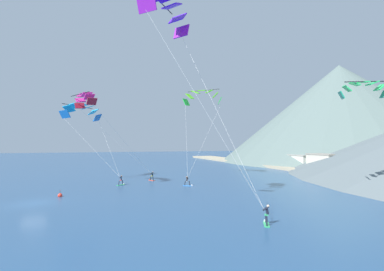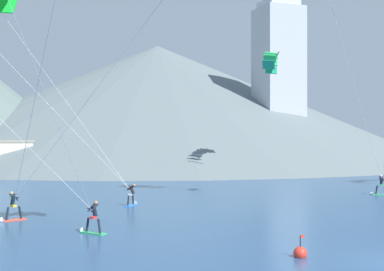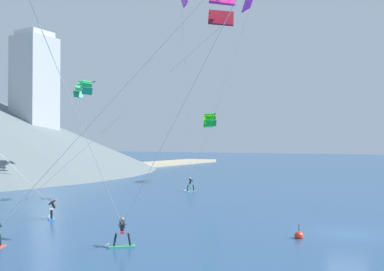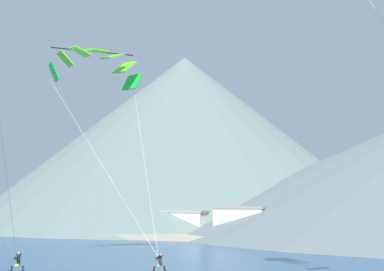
{
  "view_description": "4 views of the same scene",
  "coord_description": "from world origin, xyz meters",
  "px_view_note": "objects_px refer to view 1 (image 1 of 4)",
  "views": [
    {
      "loc": [
        34.41,
        7.05,
        6.81
      ],
      "look_at": [
        -0.97,
        19.83,
        8.09
      ],
      "focal_mm": 24.0,
      "sensor_mm": 36.0,
      "label": 1
    },
    {
      "loc": [
        -14.38,
        -16.48,
        4.83
      ],
      "look_at": [
        -2.48,
        16.35,
        4.97
      ],
      "focal_mm": 50.0,
      "sensor_mm": 36.0,
      "label": 2
    },
    {
      "loc": [
        -29.15,
        -4.61,
        5.88
      ],
      "look_at": [
        -0.73,
        11.01,
        6.42
      ],
      "focal_mm": 40.0,
      "sensor_mm": 36.0,
      "label": 3
    },
    {
      "loc": [
        11.47,
        -10.47,
        4.63
      ],
      "look_at": [
        -2.15,
        18.4,
        8.82
      ],
      "focal_mm": 50.0,
      "sensor_mm": 36.0,
      "label": 4
    }
  ],
  "objects_px": {
    "parafoil_kite_mid_center": "(85,99)",
    "race_marker_buoy": "(60,195)",
    "kitesurfer_mid_center": "(151,178)",
    "parafoil_kite_near_trail": "(165,8)",
    "parafoil_kite_far_left": "(82,110)",
    "parafoil_kite_near_lead": "(202,96)",
    "kitesurfer_near_trail": "(266,218)",
    "kitesurfer_near_lead": "(188,183)",
    "kitesurfer_far_left": "(122,182)",
    "parafoil_kite_distant_high_outer": "(363,87)"
  },
  "relations": [
    {
      "from": "kitesurfer_near_lead",
      "to": "kitesurfer_far_left",
      "type": "relative_size",
      "value": 0.96
    },
    {
      "from": "kitesurfer_near_lead",
      "to": "parafoil_kite_mid_center",
      "type": "relative_size",
      "value": 0.12
    },
    {
      "from": "kitesurfer_far_left",
      "to": "parafoil_kite_near_lead",
      "type": "distance_m",
      "value": 24.51
    },
    {
      "from": "kitesurfer_mid_center",
      "to": "parafoil_kite_near_lead",
      "type": "height_order",
      "value": "parafoil_kite_near_lead"
    },
    {
      "from": "kitesurfer_near_trail",
      "to": "parafoil_kite_far_left",
      "type": "relative_size",
      "value": 0.14
    },
    {
      "from": "kitesurfer_mid_center",
      "to": "parafoil_kite_near_trail",
      "type": "relative_size",
      "value": 0.08
    },
    {
      "from": "parafoil_kite_mid_center",
      "to": "race_marker_buoy",
      "type": "relative_size",
      "value": 13.38
    },
    {
      "from": "parafoil_kite_mid_center",
      "to": "parafoil_kite_distant_high_outer",
      "type": "distance_m",
      "value": 38.12
    },
    {
      "from": "kitesurfer_near_lead",
      "to": "parafoil_kite_near_trail",
      "type": "bearing_deg",
      "value": -27.93
    },
    {
      "from": "kitesurfer_near_trail",
      "to": "parafoil_kite_mid_center",
      "type": "distance_m",
      "value": 32.3
    },
    {
      "from": "kitesurfer_far_left",
      "to": "parafoil_kite_distant_high_outer",
      "type": "bearing_deg",
      "value": 46.34
    },
    {
      "from": "kitesurfer_near_lead",
      "to": "kitesurfer_far_left",
      "type": "height_order",
      "value": "kitesurfer_far_left"
    },
    {
      "from": "parafoil_kite_distant_high_outer",
      "to": "race_marker_buoy",
      "type": "bearing_deg",
      "value": -116.57
    },
    {
      "from": "kitesurfer_near_lead",
      "to": "race_marker_buoy",
      "type": "relative_size",
      "value": 1.61
    },
    {
      "from": "kitesurfer_near_lead",
      "to": "kitesurfer_mid_center",
      "type": "height_order",
      "value": "kitesurfer_mid_center"
    },
    {
      "from": "kitesurfer_near_trail",
      "to": "race_marker_buoy",
      "type": "xyz_separation_m",
      "value": [
        -18.73,
        -18.2,
        -0.38
      ]
    },
    {
      "from": "parafoil_kite_far_left",
      "to": "parafoil_kite_distant_high_outer",
      "type": "height_order",
      "value": "parafoil_kite_far_left"
    },
    {
      "from": "kitesurfer_near_lead",
      "to": "kitesurfer_mid_center",
      "type": "distance_m",
      "value": 9.5
    },
    {
      "from": "parafoil_kite_near_trail",
      "to": "kitesurfer_near_trail",
      "type": "bearing_deg",
      "value": 44.68
    },
    {
      "from": "kitesurfer_near_lead",
      "to": "parafoil_kite_far_left",
      "type": "xyz_separation_m",
      "value": [
        -12.26,
        -16.98,
        12.71
      ]
    },
    {
      "from": "parafoil_kite_near_lead",
      "to": "parafoil_kite_far_left",
      "type": "distance_m",
      "value": 24.17
    },
    {
      "from": "parafoil_kite_near_trail",
      "to": "parafoil_kite_far_left",
      "type": "bearing_deg",
      "value": -160.0
    },
    {
      "from": "kitesurfer_mid_center",
      "to": "parafoil_kite_near_trail",
      "type": "height_order",
      "value": "parafoil_kite_near_trail"
    },
    {
      "from": "parafoil_kite_mid_center",
      "to": "kitesurfer_far_left",
      "type": "bearing_deg",
      "value": 99.57
    },
    {
      "from": "kitesurfer_near_lead",
      "to": "parafoil_kite_near_lead",
      "type": "distance_m",
      "value": 20.89
    },
    {
      "from": "kitesurfer_near_lead",
      "to": "race_marker_buoy",
      "type": "xyz_separation_m",
      "value": [
        2.47,
        -18.51,
        -0.3
      ]
    },
    {
      "from": "kitesurfer_near_trail",
      "to": "parafoil_kite_distant_high_outer",
      "type": "xyz_separation_m",
      "value": [
        -2.15,
        14.94,
        12.78
      ]
    },
    {
      "from": "parafoil_kite_mid_center",
      "to": "race_marker_buoy",
      "type": "bearing_deg",
      "value": -22.38
    },
    {
      "from": "parafoil_kite_far_left",
      "to": "parafoil_kite_near_lead",
      "type": "bearing_deg",
      "value": 85.85
    },
    {
      "from": "kitesurfer_mid_center",
      "to": "race_marker_buoy",
      "type": "height_order",
      "value": "kitesurfer_mid_center"
    },
    {
      "from": "kitesurfer_mid_center",
      "to": "parafoil_kite_mid_center",
      "type": "distance_m",
      "value": 18.28
    },
    {
      "from": "kitesurfer_near_trail",
      "to": "parafoil_kite_near_trail",
      "type": "height_order",
      "value": "parafoil_kite_near_trail"
    },
    {
      "from": "kitesurfer_near_trail",
      "to": "parafoil_kite_distant_high_outer",
      "type": "distance_m",
      "value": 19.77
    },
    {
      "from": "parafoil_kite_far_left",
      "to": "parafoil_kite_distant_high_outer",
      "type": "distance_m",
      "value": 44.49
    },
    {
      "from": "kitesurfer_far_left",
      "to": "parafoil_kite_far_left",
      "type": "xyz_separation_m",
      "value": [
        -7.64,
        -6.81,
        12.67
      ]
    },
    {
      "from": "parafoil_kite_distant_high_outer",
      "to": "race_marker_buoy",
      "type": "relative_size",
      "value": 4.88
    },
    {
      "from": "kitesurfer_mid_center",
      "to": "parafoil_kite_near_lead",
      "type": "distance_m",
      "value": 20.22
    },
    {
      "from": "kitesurfer_near_lead",
      "to": "parafoil_kite_mid_center",
      "type": "bearing_deg",
      "value": -102.83
    },
    {
      "from": "kitesurfer_near_trail",
      "to": "parafoil_kite_near_lead",
      "type": "bearing_deg",
      "value": 167.38
    },
    {
      "from": "kitesurfer_far_left",
      "to": "parafoil_kite_mid_center",
      "type": "relative_size",
      "value": 0.13
    },
    {
      "from": "kitesurfer_near_lead",
      "to": "kitesurfer_far_left",
      "type": "xyz_separation_m",
      "value": [
        -4.62,
        -10.17,
        0.04
      ]
    },
    {
      "from": "parafoil_kite_far_left",
      "to": "parafoil_kite_distant_high_outer",
      "type": "relative_size",
      "value": 2.62
    },
    {
      "from": "race_marker_buoy",
      "to": "kitesurfer_far_left",
      "type": "bearing_deg",
      "value": 130.41
    },
    {
      "from": "kitesurfer_near_lead",
      "to": "parafoil_kite_near_lead",
      "type": "bearing_deg",
      "value": 147.17
    },
    {
      "from": "parafoil_kite_far_left",
      "to": "race_marker_buoy",
      "type": "distance_m",
      "value": 19.71
    },
    {
      "from": "kitesurfer_near_lead",
      "to": "parafoil_kite_near_trail",
      "type": "height_order",
      "value": "parafoil_kite_near_trail"
    },
    {
      "from": "kitesurfer_near_lead",
      "to": "parafoil_kite_distant_high_outer",
      "type": "distance_m",
      "value": 27.24
    },
    {
      "from": "kitesurfer_near_trail",
      "to": "kitesurfer_mid_center",
      "type": "height_order",
      "value": "kitesurfer_near_trail"
    },
    {
      "from": "kitesurfer_mid_center",
      "to": "kitesurfer_far_left",
      "type": "distance_m",
      "value": 6.79
    },
    {
      "from": "kitesurfer_near_lead",
      "to": "parafoil_kite_far_left",
      "type": "distance_m",
      "value": 24.5
    }
  ]
}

